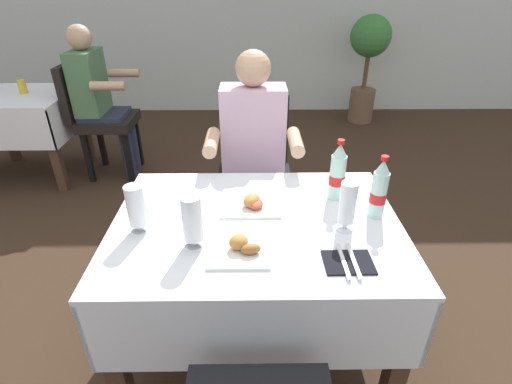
{
  "coord_description": "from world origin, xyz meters",
  "views": [
    {
      "loc": [
        0.03,
        -1.13,
        1.61
      ],
      "look_at": [
        0.04,
        0.27,
        0.8
      ],
      "focal_mm": 27.16,
      "sensor_mm": 36.0,
      "label": 1
    }
  ],
  "objects_px": {
    "beer_glass_right": "(347,206)",
    "background_table_tumbler": "(22,87)",
    "plate_far_diner": "(252,202)",
    "cola_bottle_primary": "(338,173)",
    "background_patron": "(98,95)",
    "beer_glass_middle": "(137,208)",
    "background_chair_right": "(96,114)",
    "seated_diner_far": "(253,152)",
    "chair_far_diner_seat": "(255,169)",
    "potted_plant_corner": "(368,55)",
    "background_dining_table": "(22,117)",
    "plate_near_camera": "(240,247)",
    "beer_glass_left": "(192,221)",
    "main_dining_table": "(256,253)",
    "napkin_cutlery_set": "(348,262)",
    "cola_bottle_secondary": "(379,191)"
  },
  "relations": [
    {
      "from": "chair_far_diner_seat",
      "to": "potted_plant_corner",
      "type": "distance_m",
      "value": 2.78
    },
    {
      "from": "background_patron",
      "to": "plate_far_diner",
      "type": "bearing_deg",
      "value": -54.33
    },
    {
      "from": "chair_far_diner_seat",
      "to": "background_table_tumbler",
      "type": "distance_m",
      "value": 2.21
    },
    {
      "from": "beer_glass_left",
      "to": "potted_plant_corner",
      "type": "relative_size",
      "value": 0.17
    },
    {
      "from": "chair_far_diner_seat",
      "to": "cola_bottle_primary",
      "type": "bearing_deg",
      "value": -60.99
    },
    {
      "from": "background_dining_table",
      "to": "background_patron",
      "type": "relative_size",
      "value": 0.68
    },
    {
      "from": "beer_glass_left",
      "to": "beer_glass_right",
      "type": "xyz_separation_m",
      "value": [
        0.58,
        0.1,
        -0.0
      ]
    },
    {
      "from": "seated_diner_far",
      "to": "potted_plant_corner",
      "type": "bearing_deg",
      "value": 62.6
    },
    {
      "from": "beer_glass_middle",
      "to": "background_dining_table",
      "type": "distance_m",
      "value": 2.49
    },
    {
      "from": "chair_far_diner_seat",
      "to": "cola_bottle_secondary",
      "type": "relative_size",
      "value": 3.57
    },
    {
      "from": "seated_diner_far",
      "to": "plate_near_camera",
      "type": "bearing_deg",
      "value": -93.37
    },
    {
      "from": "beer_glass_middle",
      "to": "seated_diner_far",
      "type": "bearing_deg",
      "value": 60.12
    },
    {
      "from": "plate_far_diner",
      "to": "background_table_tumbler",
      "type": "distance_m",
      "value": 2.61
    },
    {
      "from": "plate_near_camera",
      "to": "cola_bottle_primary",
      "type": "height_order",
      "value": "cola_bottle_primary"
    },
    {
      "from": "beer_glass_middle",
      "to": "napkin_cutlery_set",
      "type": "xyz_separation_m",
      "value": [
        0.77,
        -0.2,
        -0.1
      ]
    },
    {
      "from": "seated_diner_far",
      "to": "beer_glass_right",
      "type": "xyz_separation_m",
      "value": [
        0.35,
        -0.77,
        0.12
      ]
    },
    {
      "from": "plate_near_camera",
      "to": "cola_bottle_secondary",
      "type": "distance_m",
      "value": 0.61
    },
    {
      "from": "background_chair_right",
      "to": "plate_far_diner",
      "type": "bearing_deg",
      "value": -53.3
    },
    {
      "from": "chair_far_diner_seat",
      "to": "plate_far_diner",
      "type": "distance_m",
      "value": 0.72
    },
    {
      "from": "cola_bottle_primary",
      "to": "background_patron",
      "type": "relative_size",
      "value": 0.22
    },
    {
      "from": "plate_near_camera",
      "to": "background_patron",
      "type": "xyz_separation_m",
      "value": [
        -1.22,
        2.08,
        -0.03
      ]
    },
    {
      "from": "chair_far_diner_seat",
      "to": "seated_diner_far",
      "type": "height_order",
      "value": "seated_diner_far"
    },
    {
      "from": "background_chair_right",
      "to": "background_table_tumbler",
      "type": "bearing_deg",
      "value": 176.91
    },
    {
      "from": "plate_far_diner",
      "to": "background_table_tumbler",
      "type": "height_order",
      "value": "background_table_tumbler"
    },
    {
      "from": "cola_bottle_primary",
      "to": "background_chair_right",
      "type": "height_order",
      "value": "cola_bottle_primary"
    },
    {
      "from": "seated_diner_far",
      "to": "napkin_cutlery_set",
      "type": "height_order",
      "value": "seated_diner_far"
    },
    {
      "from": "beer_glass_left",
      "to": "plate_far_diner",
      "type": "bearing_deg",
      "value": 53.09
    },
    {
      "from": "seated_diner_far",
      "to": "plate_far_diner",
      "type": "xyz_separation_m",
      "value": [
        -0.01,
        -0.59,
        0.03
      ]
    },
    {
      "from": "plate_near_camera",
      "to": "cola_bottle_primary",
      "type": "xyz_separation_m",
      "value": [
        0.41,
        0.38,
        0.1
      ]
    },
    {
      "from": "cola_bottle_secondary",
      "to": "background_patron",
      "type": "height_order",
      "value": "background_patron"
    },
    {
      "from": "background_patron",
      "to": "background_dining_table",
      "type": "bearing_deg",
      "value": 180.0
    },
    {
      "from": "plate_near_camera",
      "to": "beer_glass_right",
      "type": "relative_size",
      "value": 1.08
    },
    {
      "from": "seated_diner_far",
      "to": "background_chair_right",
      "type": "xyz_separation_m",
      "value": [
        -1.33,
        1.17,
        -0.16
      ]
    },
    {
      "from": "beer_glass_right",
      "to": "background_table_tumbler",
      "type": "bearing_deg",
      "value": 138.7
    },
    {
      "from": "napkin_cutlery_set",
      "to": "beer_glass_middle",
      "type": "bearing_deg",
      "value": 165.23
    },
    {
      "from": "background_patron",
      "to": "cola_bottle_primary",
      "type": "bearing_deg",
      "value": -46.11
    },
    {
      "from": "seated_diner_far",
      "to": "beer_glass_left",
      "type": "relative_size",
      "value": 6.04
    },
    {
      "from": "beer_glass_middle",
      "to": "cola_bottle_primary",
      "type": "bearing_deg",
      "value": 16.99
    },
    {
      "from": "chair_far_diner_seat",
      "to": "background_patron",
      "type": "xyz_separation_m",
      "value": [
        -1.28,
        1.06,
        0.16
      ]
    },
    {
      "from": "beer_glass_middle",
      "to": "background_chair_right",
      "type": "xyz_separation_m",
      "value": [
        -0.88,
        1.95,
        -0.27
      ]
    },
    {
      "from": "potted_plant_corner",
      "to": "beer_glass_right",
      "type": "bearing_deg",
      "value": -106.27
    },
    {
      "from": "plate_near_camera",
      "to": "cola_bottle_primary",
      "type": "bearing_deg",
      "value": 42.39
    },
    {
      "from": "plate_far_diner",
      "to": "background_patron",
      "type": "distance_m",
      "value": 2.17
    },
    {
      "from": "plate_far_diner",
      "to": "background_chair_right",
      "type": "distance_m",
      "value": 2.21
    },
    {
      "from": "seated_diner_far",
      "to": "background_table_tumbler",
      "type": "bearing_deg",
      "value": 147.62
    },
    {
      "from": "background_dining_table",
      "to": "potted_plant_corner",
      "type": "bearing_deg",
      "value": 22.78
    },
    {
      "from": "chair_far_diner_seat",
      "to": "beer_glass_middle",
      "type": "xyz_separation_m",
      "value": [
        -0.45,
        -0.89,
        0.27
      ]
    },
    {
      "from": "main_dining_table",
      "to": "background_patron",
      "type": "height_order",
      "value": "background_patron"
    },
    {
      "from": "seated_diner_far",
      "to": "beer_glass_middle",
      "type": "bearing_deg",
      "value": -119.88
    },
    {
      "from": "seated_diner_far",
      "to": "background_dining_table",
      "type": "relative_size",
      "value": 1.48
    }
  ]
}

